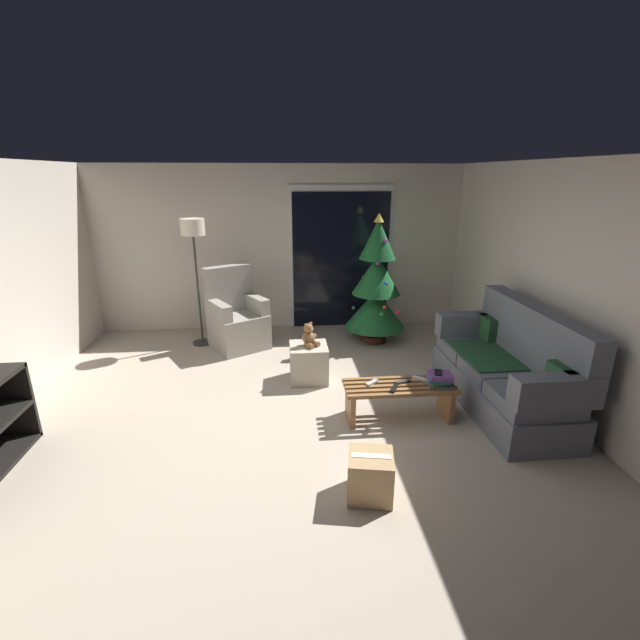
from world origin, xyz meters
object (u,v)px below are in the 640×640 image
armchair (237,319)px  remote_white (420,379)px  christmas_tree (376,287)px  remote_silver (372,383)px  teddy_bear_chestnut (309,336)px  remote_graphite (403,382)px  cardboard_box_taped_mid_floor (370,476)px  couch (507,371)px  coffee_table (399,396)px  ottoman (309,363)px  cell_phone (438,372)px  floor_lamp (194,240)px  remote_black (394,389)px  book_stack (440,380)px

armchair → remote_white: bearing=-45.5°
christmas_tree → armchair: (-1.99, -0.02, -0.42)m
remote_silver → teddy_bear_chestnut: 1.08m
teddy_bear_chestnut → remote_silver: bearing=-57.9°
armchair → remote_graphite: bearing=-49.1°
christmas_tree → cardboard_box_taped_mid_floor: 3.38m
couch → remote_graphite: size_ratio=12.50×
coffee_table → ottoman: size_ratio=2.50×
coffee_table → cell_phone: bearing=-8.6°
couch → remote_white: 0.96m
cell_phone → armchair: bearing=151.8°
couch → floor_lamp: size_ratio=1.09×
couch → coffee_table: bearing=-172.7°
christmas_tree → cardboard_box_taped_mid_floor: (-0.72, -3.24, -0.65)m
remote_black → armchair: size_ratio=0.14×
remote_graphite → teddy_bear_chestnut: bearing=27.3°
remote_black → christmas_tree: bearing=110.6°
coffee_table → couch: bearing=7.3°
remote_silver → cardboard_box_taped_mid_floor: bearing=126.5°
remote_graphite → floor_lamp: bearing=29.7°
remote_white → remote_black: (-0.32, -0.19, 0.00)m
cell_phone → christmas_tree: christmas_tree is taller
remote_silver → ottoman: size_ratio=0.35×
christmas_tree → remote_black: bearing=-97.4°
remote_black → armchair: armchair is taller
remote_white → book_stack: book_stack is taller
book_stack → cardboard_box_taped_mid_floor: book_stack is taller
ottoman → cardboard_box_taped_mid_floor: ottoman is taller
couch → teddy_bear_chestnut: couch is taller
remote_graphite → christmas_tree: christmas_tree is taller
remote_black → christmas_tree: size_ratio=0.08×
coffee_table → remote_white: remote_white is taller
couch → remote_graphite: (-1.15, -0.12, -0.02)m
remote_graphite → floor_lamp: 3.44m
remote_silver → floor_lamp: 3.23m
armchair → floor_lamp: 1.23m
couch → ottoman: size_ratio=4.43×
book_stack → floor_lamp: bearing=138.7°
coffee_table → book_stack: bearing=-10.4°
armchair → teddy_bear_chestnut: bearing=-51.5°
christmas_tree → teddy_bear_chestnut: christmas_tree is taller
armchair → floor_lamp: floor_lamp is taller
couch → teddy_bear_chestnut: bearing=158.5°
floor_lamp → cardboard_box_taped_mid_floor: bearing=-62.0°
couch → floor_lamp: 4.24m
remote_black → ottoman: bearing=153.7°
remote_graphite → armchair: bearing=24.4°
remote_silver → teddy_bear_chestnut: bearing=-9.5°
book_stack → teddy_bear_chestnut: (-1.21, 1.02, 0.12)m
remote_silver → christmas_tree: bearing=-54.3°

